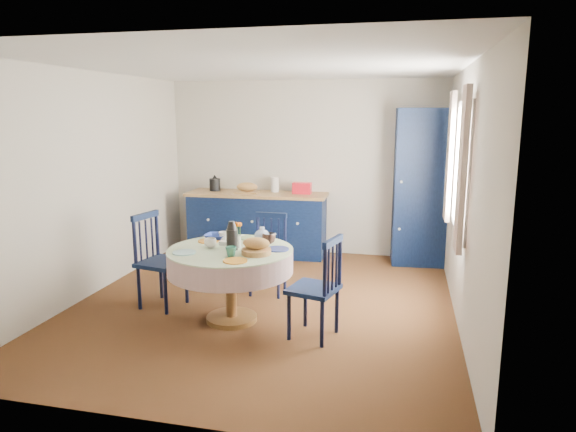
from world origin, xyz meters
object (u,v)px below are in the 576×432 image
at_px(mug_d, 224,236).
at_px(chair_far, 269,253).
at_px(mug_b, 231,252).
at_px(dining_table, 232,261).
at_px(mug_c, 269,238).
at_px(cobalt_bowl, 216,237).
at_px(mug_a, 210,243).
at_px(pantry_cabinet, 422,187).
at_px(chair_right, 318,287).
at_px(chair_left, 159,260).
at_px(kitchen_counter, 258,222).

bearing_deg(mug_d, chair_far, 61.97).
relative_size(chair_far, mug_b, 8.93).
height_order(dining_table, mug_c, dining_table).
xyz_separation_m(dining_table, cobalt_bowl, (-0.28, 0.33, 0.15)).
relative_size(chair_far, mug_a, 7.71).
xyz_separation_m(pantry_cabinet, chair_right, (-0.95, -2.69, -0.57)).
xyz_separation_m(chair_right, mug_a, (-1.10, 0.19, 0.30)).
bearing_deg(mug_c, pantry_cabinet, 55.15).
bearing_deg(chair_left, chair_right, -91.81).
height_order(dining_table, mug_a, dining_table).
xyz_separation_m(chair_left, mug_d, (0.71, 0.07, 0.28)).
height_order(chair_far, mug_c, chair_far).
distance_m(kitchen_counter, mug_d, 2.21).
distance_m(chair_left, chair_right, 1.83).
height_order(chair_right, cobalt_bowl, chair_right).
bearing_deg(mug_b, chair_left, 153.74).
bearing_deg(chair_far, kitchen_counter, 110.75).
bearing_deg(mug_c, mug_d, 179.03).
relative_size(chair_right, mug_a, 8.14).
distance_m(pantry_cabinet, chair_left, 3.60).
bearing_deg(kitchen_counter, dining_table, -81.16).
bearing_deg(chair_far, mug_c, -74.25).
xyz_separation_m(dining_table, chair_far, (0.13, 0.90, -0.16)).
bearing_deg(mug_a, mug_b, -40.98).
height_order(pantry_cabinet, mug_a, pantry_cabinet).
bearing_deg(mug_a, pantry_cabinet, 50.56).
xyz_separation_m(pantry_cabinet, cobalt_bowl, (-2.12, -2.18, -0.28)).
relative_size(mug_c, mug_d, 1.36).
distance_m(chair_far, mug_a, 1.01).
height_order(pantry_cabinet, chair_far, pantry_cabinet).
height_order(chair_left, mug_d, chair_left).
xyz_separation_m(dining_table, mug_b, (0.09, -0.26, 0.17)).
relative_size(mug_d, cobalt_bowl, 0.42).
distance_m(mug_a, mug_b, 0.40).
height_order(kitchen_counter, mug_d, kitchen_counter).
distance_m(pantry_cabinet, cobalt_bowl, 3.05).
distance_m(kitchen_counter, chair_left, 2.28).
bearing_deg(chair_left, mug_d, -72.74).
bearing_deg(mug_a, mug_d, 84.53).
relative_size(kitchen_counter, mug_c, 15.13).
xyz_separation_m(kitchen_counter, chair_left, (-0.44, -2.24, 0.04)).
relative_size(chair_left, mug_a, 8.51).
distance_m(pantry_cabinet, mug_a, 3.25).
bearing_deg(pantry_cabinet, mug_c, -128.95).
xyz_separation_m(kitchen_counter, chair_right, (1.35, -2.65, 0.02)).
bearing_deg(chair_right, mug_d, -100.21).
bearing_deg(chair_far, cobalt_bowl, -125.85).
bearing_deg(mug_d, mug_c, -0.97).
bearing_deg(kitchen_counter, chair_left, -102.77).
bearing_deg(mug_b, mug_c, 69.17).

